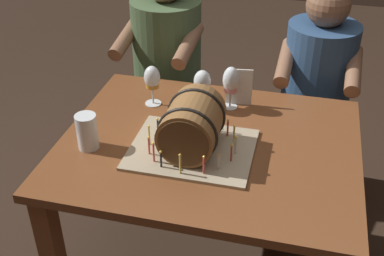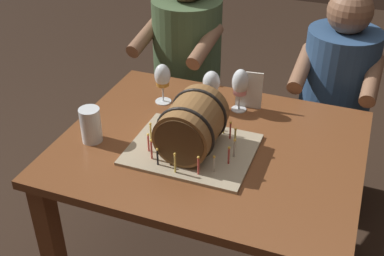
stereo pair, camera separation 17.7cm
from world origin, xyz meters
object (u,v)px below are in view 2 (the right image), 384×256
object	(u,v)px
wine_glass_amber	(162,77)
person_seated_right	(332,112)
wine_glass_rose	(240,84)
wine_glass_white	(211,84)
person_seated_left	(187,80)
menu_card	(249,90)
barrel_cake	(192,128)
dining_table	(210,168)
beer_pint	(91,127)

from	to	relation	value
wine_glass_amber	person_seated_right	size ratio (longest dim) A/B	0.15
wine_glass_rose	person_seated_right	distance (m)	0.66
wine_glass_white	wine_glass_amber	distance (m)	0.21
person_seated_left	person_seated_right	bearing A→B (deg)	-0.02
wine_glass_amber	menu_card	world-z (taller)	wine_glass_amber
barrel_cake	person_seated_right	bearing A→B (deg)	61.81
wine_glass_rose	menu_card	distance (m)	0.06
wine_glass_white	wine_glass_rose	distance (m)	0.12
dining_table	barrel_cake	xyz separation A→B (m)	(-0.05, -0.07, 0.22)
dining_table	menu_card	bearing A→B (deg)	79.42
wine_glass_white	menu_card	xyz separation A→B (m)	(0.14, 0.07, -0.04)
dining_table	menu_card	distance (m)	0.38
barrel_cake	beer_pint	bearing A→B (deg)	-169.58
beer_pint	wine_glass_rose	bearing A→B (deg)	42.33
beer_pint	menu_card	xyz separation A→B (m)	(0.49, 0.46, 0.02)
barrel_cake	wine_glass_rose	xyz separation A→B (m)	(0.08, 0.35, 0.02)
menu_card	wine_glass_rose	bearing A→B (deg)	-134.52
dining_table	person_seated_right	size ratio (longest dim) A/B	0.98
wine_glass_white	barrel_cake	bearing A→B (deg)	-83.73
wine_glass_white	person_seated_left	world-z (taller)	person_seated_left
person_seated_left	person_seated_right	size ratio (longest dim) A/B	1.04
person_seated_right	wine_glass_rose	bearing A→B (deg)	-127.52
wine_glass_white	person_seated_right	size ratio (longest dim) A/B	0.15
menu_card	person_seated_left	distance (m)	0.66
wine_glass_white	beer_pint	xyz separation A→B (m)	(-0.35, -0.39, -0.06)
wine_glass_rose	person_seated_right	bearing A→B (deg)	52.48
barrel_cake	menu_card	world-z (taller)	barrel_cake
barrel_cake	person_seated_left	distance (m)	0.92
barrel_cake	menu_card	size ratio (longest dim) A/B	2.83
barrel_cake	wine_glass_white	world-z (taller)	barrel_cake
wine_glass_rose	wine_glass_amber	bearing A→B (deg)	-171.11
menu_card	person_seated_left	bearing A→B (deg)	129.37
beer_pint	person_seated_left	size ratio (longest dim) A/B	0.12
dining_table	menu_card	xyz separation A→B (m)	(0.06, 0.32, 0.20)
menu_card	barrel_cake	bearing A→B (deg)	-112.63
barrel_cake	wine_glass_rose	size ratio (longest dim) A/B	2.42
menu_card	dining_table	bearing A→B (deg)	-107.52
wine_glass_rose	person_seated_right	world-z (taller)	person_seated_right
wine_glass_amber	beer_pint	distance (m)	0.40
wine_glass_white	person_seated_left	xyz separation A→B (m)	(-0.30, 0.50, -0.28)
wine_glass_white	menu_card	bearing A→B (deg)	26.17
person_seated_right	person_seated_left	bearing A→B (deg)	179.98
person_seated_left	person_seated_right	world-z (taller)	person_seated_left
wine_glass_rose	person_seated_right	xyz separation A→B (m)	(0.36, 0.46, -0.31)
person_seated_right	dining_table	bearing A→B (deg)	-117.46
dining_table	wine_glass_amber	bearing A→B (deg)	142.35
dining_table	beer_pint	size ratio (longest dim) A/B	8.18
dining_table	beer_pint	world-z (taller)	beer_pint
barrel_cake	wine_glass_rose	bearing A→B (deg)	77.24
barrel_cake	beer_pint	distance (m)	0.39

